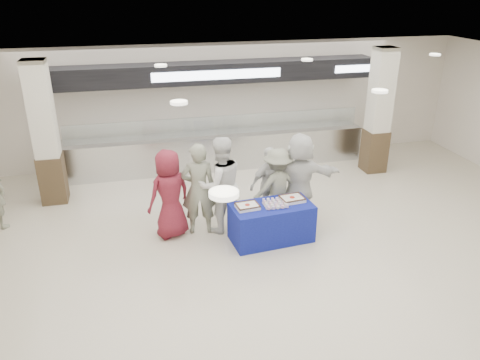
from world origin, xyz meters
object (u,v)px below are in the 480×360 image
object	(u,v)px
chef_short	(270,184)
soldier_b	(277,187)
civilian_white	(299,178)
chef_tall	(220,185)
sheet_cake_right	(292,199)
cupcake_tray	(275,204)
display_table	(271,222)
soldier_a	(199,189)
sheet_cake_left	(247,206)
civilian_maroon	(170,194)

from	to	relation	value
chef_short	soldier_b	bearing A→B (deg)	92.00
civilian_white	chef_tall	bearing A→B (deg)	8.31
sheet_cake_right	cupcake_tray	distance (m)	0.39
display_table	civilian_white	bearing A→B (deg)	34.35
soldier_a	sheet_cake_left	bearing A→B (deg)	146.62
cupcake_tray	chef_tall	bearing A→B (deg)	144.45
cupcake_tray	chef_tall	size ratio (longest dim) A/B	0.23
chef_tall	civilian_white	world-z (taller)	chef_tall
soldier_a	soldier_b	bearing A→B (deg)	-174.69
soldier_b	civilian_maroon	bearing A→B (deg)	-10.20
civilian_maroon	chef_short	world-z (taller)	civilian_maroon
chef_tall	soldier_b	bearing A→B (deg)	169.15
display_table	chef_tall	size ratio (longest dim) A/B	0.79
cupcake_tray	civilian_maroon	bearing A→B (deg)	161.03
sheet_cake_right	chef_tall	xyz separation A→B (m)	(-1.30, 0.55, 0.19)
sheet_cake_left	civilian_white	distance (m)	1.42
sheet_cake_right	civilian_white	size ratio (longest dim) A/B	0.25
soldier_b	civilian_white	bearing A→B (deg)	169.80
chef_tall	civilian_white	xyz separation A→B (m)	(1.64, 0.00, -0.03)
sheet_cake_right	chef_short	xyz separation A→B (m)	(-0.21, 0.79, -0.00)
soldier_b	display_table	bearing A→B (deg)	54.55
soldier_b	sheet_cake_right	bearing A→B (deg)	93.32
civilian_maroon	display_table	bearing A→B (deg)	136.54
soldier_a	chef_short	xyz separation A→B (m)	(1.53, 0.24, -0.14)
display_table	cupcake_tray	world-z (taller)	cupcake_tray
sheet_cake_left	chef_tall	bearing A→B (deg)	120.34
display_table	civilian_maroon	size ratio (longest dim) A/B	0.87
display_table	soldier_a	size ratio (longest dim) A/B	0.82
sheet_cake_right	civilian_maroon	size ratio (longest dim) A/B	0.27
sheet_cake_right	soldier_b	world-z (taller)	soldier_b
civilian_maroon	soldier_a	size ratio (longest dim) A/B	0.95
display_table	chef_short	world-z (taller)	chef_short
civilian_maroon	chef_short	xyz separation A→B (m)	(2.10, 0.24, -0.10)
display_table	sheet_cake_right	bearing A→B (deg)	6.25
sheet_cake_left	chef_short	xyz separation A→B (m)	(0.71, 0.90, 0.00)
chef_short	civilian_white	world-z (taller)	civilian_white
sheet_cake_left	soldier_a	world-z (taller)	soldier_a
sheet_cake_right	chef_tall	size ratio (longest dim) A/B	0.24
cupcake_tray	civilian_white	size ratio (longest dim) A/B	0.23
sheet_cake_left	civilian_maroon	xyz separation A→B (m)	(-1.38, 0.65, 0.10)
sheet_cake_left	sheet_cake_right	distance (m)	0.93
display_table	civilian_maroon	distance (m)	2.04
sheet_cake_left	soldier_b	world-z (taller)	soldier_b
soldier_a	soldier_b	world-z (taller)	soldier_a
cupcake_tray	soldier_b	world-z (taller)	soldier_b
sheet_cake_right	soldier_b	xyz separation A→B (m)	(-0.13, 0.55, 0.02)
civilian_maroon	chef_tall	xyz separation A→B (m)	(1.00, 0.00, 0.09)
sheet_cake_left	civilian_white	bearing A→B (deg)	27.54
display_table	cupcake_tray	distance (m)	0.42
sheet_cake_left	chef_tall	xyz separation A→B (m)	(-0.38, 0.65, 0.19)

